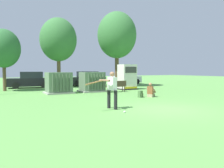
# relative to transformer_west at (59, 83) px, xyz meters

# --- Properties ---
(ground_plane) EXTENTS (96.00, 96.00, 0.00)m
(ground_plane) POSITION_rel_transformer_west_xyz_m (2.31, -9.19, -0.79)
(ground_plane) COLOR #5B9947
(transformer_west) EXTENTS (2.10, 1.70, 1.62)m
(transformer_west) POSITION_rel_transformer_west_xyz_m (0.00, 0.00, 0.00)
(transformer_west) COLOR #9E9B93
(transformer_west) RESTS_ON ground
(transformer_mid_west) EXTENTS (2.10, 1.70, 1.62)m
(transformer_mid_west) POSITION_rel_transformer_west_xyz_m (2.76, -0.09, 0.00)
(transformer_mid_west) COLOR #9E9B93
(transformer_mid_west) RESTS_ON ground
(generator_enclosure) EXTENTS (1.60, 1.40, 2.30)m
(generator_enclosure) POSITION_rel_transformer_west_xyz_m (6.47, 0.30, 0.35)
(generator_enclosure) COLOR #262626
(generator_enclosure) RESTS_ON ground
(park_bench) EXTENTS (1.83, 0.59, 0.92)m
(park_bench) POSITION_rel_transformer_west_xyz_m (4.43, -1.27, -0.25)
(park_bench) COLOR #4C3828
(park_bench) RESTS_ON ground
(batter) EXTENTS (1.61, 0.75, 1.74)m
(batter) POSITION_rel_transformer_west_xyz_m (0.22, -7.90, 0.19)
(batter) COLOR black
(batter) RESTS_ON ground
(sports_ball) EXTENTS (0.09, 0.09, 0.09)m
(sports_ball) POSITION_rel_transformer_west_xyz_m (0.25, -8.98, -0.74)
(sports_ball) COLOR white
(sports_ball) RESTS_ON ground
(seated_spectator) EXTENTS (0.78, 0.68, 0.96)m
(seated_spectator) POSITION_rel_transformer_west_xyz_m (4.76, -5.19, -0.41)
(seated_spectator) COLOR tan
(seated_spectator) RESTS_ON ground
(backpack) EXTENTS (0.37, 0.34, 0.44)m
(backpack) POSITION_rel_transformer_west_xyz_m (4.01, -5.05, -0.57)
(backpack) COLOR #4C723F
(backpack) RESTS_ON ground
(tree_left) EXTENTS (2.75, 2.75, 5.25)m
(tree_left) POSITION_rel_transformer_west_xyz_m (-3.49, 4.12, 2.81)
(tree_left) COLOR brown
(tree_left) RESTS_ON ground
(tree_center_left) EXTENTS (3.70, 3.70, 7.06)m
(tree_center_left) POSITION_rel_transformer_west_xyz_m (1.65, 5.69, 4.06)
(tree_center_left) COLOR brown
(tree_center_left) RESTS_ON ground
(tree_center_right) EXTENTS (4.24, 4.24, 8.10)m
(tree_center_right) POSITION_rel_transformer_west_xyz_m (7.71, 4.26, 4.77)
(tree_center_right) COLOR brown
(tree_center_right) RESTS_ON ground
(parked_car_leftmost) EXTENTS (4.39, 2.32, 1.62)m
(parked_car_leftmost) POSITION_rel_transformer_west_xyz_m (-1.01, 6.54, -0.04)
(parked_car_leftmost) COLOR black
(parked_car_leftmost) RESTS_ON ground
(parked_car_left_of_center) EXTENTS (4.24, 2.00, 1.62)m
(parked_car_left_of_center) POSITION_rel_transformer_west_xyz_m (5.16, 6.75, -0.04)
(parked_car_left_of_center) COLOR black
(parked_car_left_of_center) RESTS_ON ground
(parked_car_right_of_center) EXTENTS (4.37, 2.30, 1.62)m
(parked_car_right_of_center) POSITION_rel_transformer_west_xyz_m (10.50, 6.88, -0.04)
(parked_car_right_of_center) COLOR silver
(parked_car_right_of_center) RESTS_ON ground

